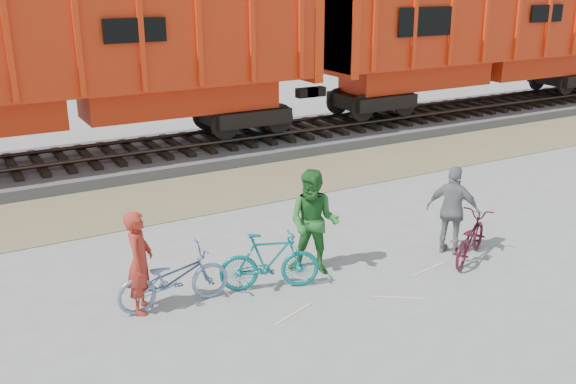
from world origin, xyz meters
name	(u,v)px	position (x,y,z in m)	size (l,w,h in m)	color
ground	(320,280)	(0.00, 0.00, 0.00)	(120.00, 120.00, 0.00)	#9E9E99
gravel_strip	(202,193)	(0.00, 5.50, 0.01)	(120.00, 3.00, 0.02)	#93855B
ballast_bed	(156,155)	(0.00, 9.00, 0.15)	(120.00, 4.00, 0.30)	slate
track	(155,144)	(0.00, 9.00, 0.47)	(120.00, 2.60, 0.24)	black
hopper_car_center	(67,61)	(-2.22, 9.00, 3.01)	(14.00, 3.13, 4.65)	black
hopper_car_right	(483,36)	(12.78, 9.00, 3.01)	(14.00, 3.13, 4.65)	black
bicycle_blue	(173,278)	(-2.56, 0.41, 0.49)	(0.65, 1.86, 0.98)	#6B85AF
bicycle_teal	(270,261)	(-0.92, 0.16, 0.52)	(0.49, 1.72, 1.04)	#0E7376
bicycle_maroon	(470,238)	(2.95, -0.62, 0.44)	(0.58, 1.66, 0.87)	#4C1322
person_solo	(140,262)	(-3.06, 0.51, 0.85)	(0.62, 0.41, 1.70)	#AE2B20
person_man	(314,222)	(0.08, 0.36, 0.97)	(0.94, 0.73, 1.93)	#276D2A
person_woman	(453,210)	(2.85, -0.22, 0.88)	(1.03, 0.43, 1.75)	gray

